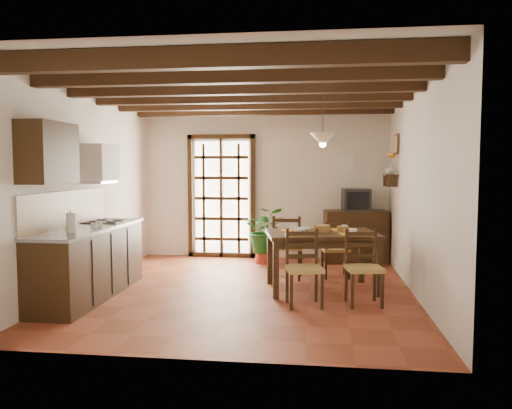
% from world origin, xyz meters
% --- Properties ---
extents(ground_plane, '(5.00, 5.00, 0.00)m').
position_xyz_m(ground_plane, '(0.00, 0.00, 0.00)').
color(ground_plane, brown).
extents(room_shell, '(4.52, 5.02, 2.81)m').
position_xyz_m(room_shell, '(0.00, 0.00, 1.82)').
color(room_shell, silver).
rests_on(room_shell, ground_plane).
extents(ceiling_beams, '(4.50, 4.34, 0.20)m').
position_xyz_m(ceiling_beams, '(0.00, 0.00, 2.69)').
color(ceiling_beams, black).
rests_on(ceiling_beams, room_shell).
extents(french_door, '(1.26, 0.11, 2.32)m').
position_xyz_m(french_door, '(-0.80, 2.45, 1.18)').
color(french_door, white).
rests_on(french_door, ground_plane).
extents(kitchen_counter, '(0.64, 2.25, 1.38)m').
position_xyz_m(kitchen_counter, '(-1.96, -0.60, 0.47)').
color(kitchen_counter, black).
rests_on(kitchen_counter, ground_plane).
extents(upper_cabinet, '(0.35, 0.80, 0.70)m').
position_xyz_m(upper_cabinet, '(-2.08, -1.30, 1.85)').
color(upper_cabinet, black).
rests_on(upper_cabinet, room_shell).
extents(range_hood, '(0.38, 0.60, 0.54)m').
position_xyz_m(range_hood, '(-2.05, -0.05, 1.73)').
color(range_hood, white).
rests_on(range_hood, room_shell).
extents(counter_items, '(0.50, 1.43, 0.25)m').
position_xyz_m(counter_items, '(-1.95, -0.51, 0.96)').
color(counter_items, black).
rests_on(counter_items, kitchen_counter).
extents(dining_table, '(1.63, 1.21, 0.80)m').
position_xyz_m(dining_table, '(1.04, 0.14, 0.70)').
color(dining_table, '#342211').
rests_on(dining_table, ground_plane).
extents(chair_near_left, '(0.50, 0.49, 0.93)m').
position_xyz_m(chair_near_left, '(0.82, -0.67, 0.29)').
color(chair_near_left, tan).
rests_on(chair_near_left, ground_plane).
extents(chair_near_right, '(0.48, 0.47, 0.91)m').
position_xyz_m(chair_near_right, '(1.54, -0.53, 0.29)').
color(chair_near_right, tan).
rests_on(chair_near_right, ground_plane).
extents(chair_far_left, '(0.46, 0.44, 0.96)m').
position_xyz_m(chair_far_left, '(0.53, 0.81, 0.30)').
color(chair_far_left, tan).
rests_on(chair_far_left, ground_plane).
extents(chair_far_right, '(0.46, 0.44, 0.88)m').
position_xyz_m(chair_far_right, '(1.26, 0.95, 0.28)').
color(chair_far_right, tan).
rests_on(chair_far_right, ground_plane).
extents(table_setting, '(1.07, 0.72, 0.10)m').
position_xyz_m(table_setting, '(1.04, 0.14, 0.88)').
color(table_setting, orange).
rests_on(table_setting, dining_table).
extents(table_bowl, '(0.28, 0.28, 0.05)m').
position_xyz_m(table_bowl, '(0.77, 0.14, 0.83)').
color(table_bowl, white).
rests_on(table_bowl, dining_table).
extents(sideboard, '(1.14, 0.63, 0.92)m').
position_xyz_m(sideboard, '(1.64, 2.23, 0.46)').
color(sideboard, black).
rests_on(sideboard, ground_plane).
extents(crt_tv, '(0.50, 0.47, 0.39)m').
position_xyz_m(crt_tv, '(1.64, 2.22, 1.11)').
color(crt_tv, black).
rests_on(crt_tv, sideboard).
extents(fuse_box, '(0.25, 0.03, 0.32)m').
position_xyz_m(fuse_box, '(1.50, 2.48, 1.75)').
color(fuse_box, white).
rests_on(fuse_box, room_shell).
extents(plant_pot, '(0.39, 0.39, 0.24)m').
position_xyz_m(plant_pot, '(0.07, 1.96, 0.11)').
color(plant_pot, maroon).
rests_on(plant_pot, ground_plane).
extents(potted_plant, '(1.98, 1.73, 2.11)m').
position_xyz_m(potted_plant, '(0.07, 1.96, 0.57)').
color(potted_plant, '#144C19').
rests_on(potted_plant, ground_plane).
extents(wall_shelf, '(0.20, 0.42, 0.20)m').
position_xyz_m(wall_shelf, '(2.14, 1.60, 1.51)').
color(wall_shelf, black).
rests_on(wall_shelf, room_shell).
extents(shelf_vase, '(0.15, 0.15, 0.15)m').
position_xyz_m(shelf_vase, '(2.14, 1.60, 1.65)').
color(shelf_vase, '#B2BFB2').
rests_on(shelf_vase, wall_shelf).
extents(shelf_flowers, '(0.14, 0.14, 0.36)m').
position_xyz_m(shelf_flowers, '(2.14, 1.60, 1.86)').
color(shelf_flowers, orange).
rests_on(shelf_flowers, shelf_vase).
extents(framed_picture, '(0.03, 0.32, 0.32)m').
position_xyz_m(framed_picture, '(2.22, 1.60, 2.05)').
color(framed_picture, brown).
rests_on(framed_picture, room_shell).
extents(pendant_lamp, '(0.36, 0.36, 0.84)m').
position_xyz_m(pendant_lamp, '(1.04, 0.24, 2.08)').
color(pendant_lamp, black).
rests_on(pendant_lamp, room_shell).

